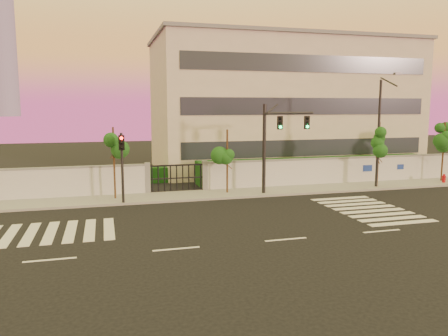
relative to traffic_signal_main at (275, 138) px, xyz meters
The scene contains 15 objects.
ground 10.98m from the traffic_signal_main, 109.04° to the right, with size 120.00×120.00×0.00m, color black.
sidewalk 5.13m from the traffic_signal_main, 166.81° to the left, with size 60.00×3.00×0.15m, color gray.
perimeter_wall 4.86m from the traffic_signal_main, 144.87° to the left, with size 60.00×0.36×2.20m.
hedge_row 6.28m from the traffic_signal_main, 113.52° to the left, with size 41.00×4.25×1.80m.
institutional_building 13.70m from the traffic_signal_main, 65.29° to the left, with size 24.40×12.40×12.25m.
distant_skyscraper 284.79m from the traffic_signal_main, 104.19° to the left, with size 16.00×16.00×118.00m.
road_markings 8.65m from the traffic_signal_main, 129.63° to the right, with size 57.00×7.62×0.02m.
street_tree_c 10.58m from the traffic_signal_main, behind, with size 1.51×1.20×4.70m.
street_tree_d 3.27m from the traffic_signal_main, 164.88° to the left, with size 1.52×1.21×4.45m.
street_tree_e 8.23m from the traffic_signal_main, ahead, with size 1.60×1.27×4.85m.
street_tree_f 14.63m from the traffic_signal_main, ahead, with size 1.61×1.28×4.77m.
traffic_signal_main is the anchor object (origin of this frame).
traffic_signal_secondary 10.19m from the traffic_signal_main, behind, with size 0.34×0.34×4.41m.
streetlight_east 8.08m from the traffic_signal_main, ahead, with size 0.49×1.98×8.23m.
fire_hydrant 14.52m from the traffic_signal_main, ahead, with size 0.31×0.31×0.82m.
Camera 1 is at (-7.79, -17.66, 5.97)m, focal length 35.00 mm.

